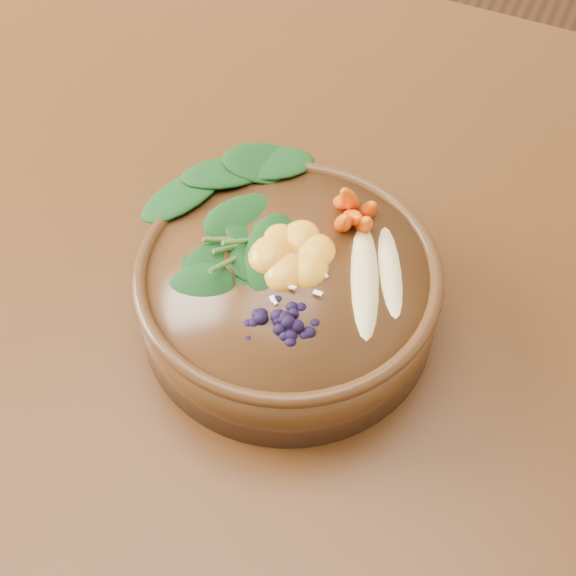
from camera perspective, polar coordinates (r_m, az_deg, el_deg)
name	(u,v)px	position (r m, az deg, el deg)	size (l,w,h in m)	color
ground	(157,462)	(1.51, -9.31, -12.12)	(4.00, 4.00, 0.00)	#381E0F
dining_table	(84,214)	(0.97, -14.31, 5.15)	(1.60, 0.90, 0.75)	#331C0C
stoneware_bowl	(288,295)	(0.70, 0.00, -0.50)	(0.26, 0.26, 0.07)	#4F2D14
kale_heap	(249,203)	(0.70, -2.78, 6.04)	(0.17, 0.15, 0.04)	#104011
carrot_cluster	(352,185)	(0.69, 4.57, 7.30)	(0.05, 0.05, 0.07)	#F65607
banana_halves	(379,265)	(0.66, 6.47, 1.62)	(0.09, 0.15, 0.03)	#E0CC84
mandarin_cluster	(292,244)	(0.67, 0.32, 3.12)	(0.08, 0.08, 0.03)	orange
blueberry_pile	(283,309)	(0.63, -0.34, -1.48)	(0.12, 0.09, 0.04)	black
coconut_flakes	(288,284)	(0.66, -0.03, 0.29)	(0.08, 0.06, 0.01)	white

